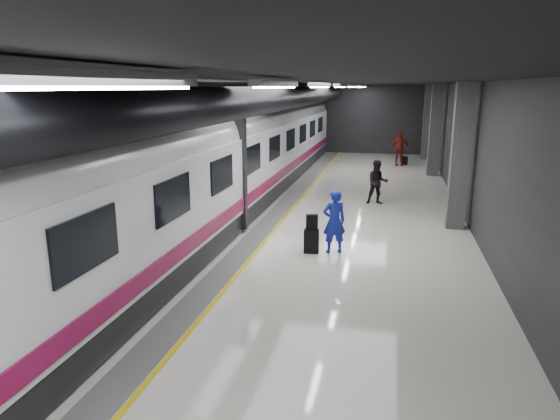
# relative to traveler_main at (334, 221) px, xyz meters

# --- Properties ---
(ground) EXTENTS (40.00, 40.00, 0.00)m
(ground) POSITION_rel_traveler_main_xyz_m (-1.09, 1.30, -0.86)
(ground) COLOR silver
(ground) RESTS_ON ground
(platform_hall) EXTENTS (10.02, 40.02, 4.51)m
(platform_hall) POSITION_rel_traveler_main_xyz_m (-1.37, 2.26, 2.67)
(platform_hall) COLOR black
(platform_hall) RESTS_ON ground
(train) EXTENTS (3.05, 38.00, 4.05)m
(train) POSITION_rel_traveler_main_xyz_m (-4.33, 1.30, 1.21)
(train) COLOR black
(train) RESTS_ON ground
(traveler_main) EXTENTS (0.74, 0.63, 1.73)m
(traveler_main) POSITION_rel_traveler_main_xyz_m (0.00, 0.00, 0.00)
(traveler_main) COLOR #1C1ED5
(traveler_main) RESTS_ON ground
(suitcase_main) EXTENTS (0.42, 0.28, 0.65)m
(suitcase_main) POSITION_rel_traveler_main_xyz_m (-0.58, -0.17, -0.54)
(suitcase_main) COLOR black
(suitcase_main) RESTS_ON ground
(shoulder_bag) EXTENTS (0.34, 0.24, 0.41)m
(shoulder_bag) POSITION_rel_traveler_main_xyz_m (-0.58, -0.14, -0.01)
(shoulder_bag) COLOR black
(shoulder_bag) RESTS_ON suitcase_main
(traveler_far_a) EXTENTS (0.91, 0.77, 1.67)m
(traveler_far_a) POSITION_rel_traveler_main_xyz_m (0.94, 6.09, -0.03)
(traveler_far_a) COLOR black
(traveler_far_a) RESTS_ON ground
(traveler_far_b) EXTENTS (1.21, 0.65, 1.96)m
(traveler_far_b) POSITION_rel_traveler_main_xyz_m (1.82, 16.05, 0.12)
(traveler_far_b) COLOR maroon
(traveler_far_b) RESTS_ON ground
(suitcase_far) EXTENTS (0.35, 0.25, 0.48)m
(suitcase_far) POSITION_rel_traveler_main_xyz_m (2.17, 16.43, -0.62)
(suitcase_far) COLOR black
(suitcase_far) RESTS_ON ground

